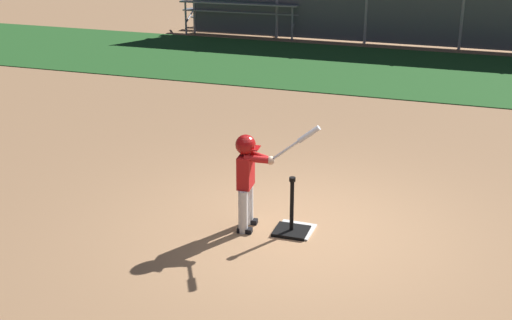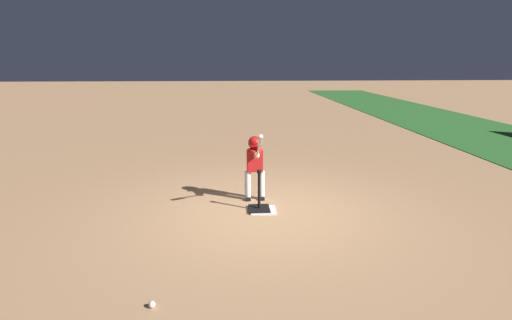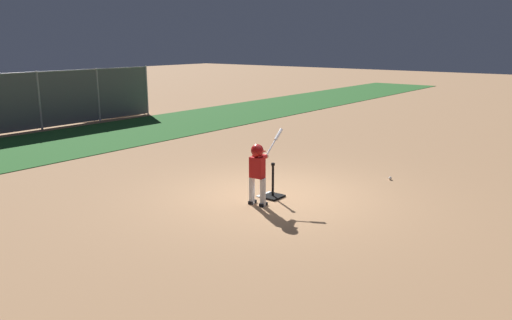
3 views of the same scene
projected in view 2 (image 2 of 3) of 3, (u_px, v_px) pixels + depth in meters
The scene contains 5 objects.
ground_plane at pixel (265, 213), 6.87m from camera, with size 90.00×90.00×0.00m, color #AD7F56.
home_plate at pixel (263, 210), 6.97m from camera, with size 0.44×0.44×0.02m, color white.
batting_tee at pixel (259, 204), 6.97m from camera, with size 0.41×0.37×0.73m.
batter_child at pixel (255, 160), 7.32m from camera, with size 1.01×0.38×1.40m.
baseball at pixel (152, 304), 4.23m from camera, with size 0.07×0.07×0.07m, color white.
Camera 2 is at (6.42, -0.56, 2.55)m, focal length 28.00 mm.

